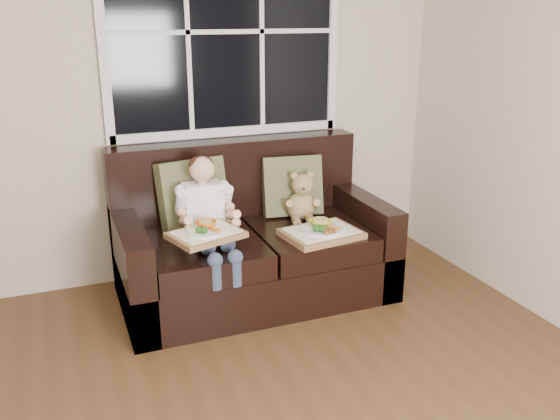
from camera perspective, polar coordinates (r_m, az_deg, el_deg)
name	(u,v)px	position (r m, az deg, el deg)	size (l,w,h in m)	color
room_walls	(230,91)	(1.47, -4.81, 11.36)	(4.52, 5.02, 2.71)	#BDAF9D
window_back	(225,32)	(4.04, -5.33, 16.72)	(1.62, 0.04, 1.37)	black
loveseat	(251,247)	(3.89, -2.81, -3.62)	(1.70, 0.92, 0.96)	black
pillow_left	(193,194)	(3.82, -8.39, 1.54)	(0.47, 0.29, 0.45)	brown
pillow_right	(292,186)	(4.03, 1.18, 2.35)	(0.42, 0.24, 0.41)	brown
child	(207,213)	(3.59, -7.01, -0.29)	(0.34, 0.58, 0.77)	white
teddy_bear	(302,200)	(3.93, 2.14, 0.94)	(0.24, 0.28, 0.35)	tan
tray_left	(206,233)	(3.41, -7.14, -2.20)	(0.46, 0.40, 0.09)	#8E5F40
tray_right	(321,232)	(3.67, 3.99, -2.12)	(0.50, 0.40, 0.10)	#8E5F40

